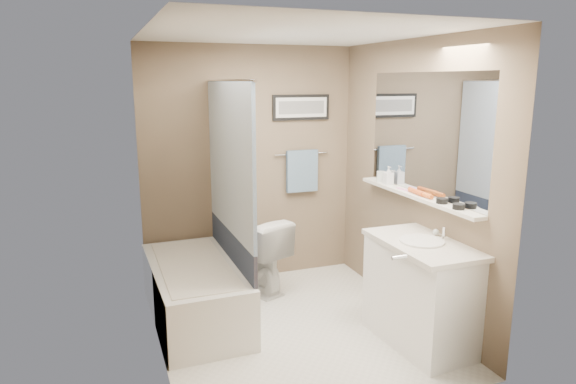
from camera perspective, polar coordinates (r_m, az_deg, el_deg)
name	(u,v)px	position (r m, az deg, el deg)	size (l,w,h in m)	color
ground	(294,328)	(4.50, 0.70, -14.87)	(2.50, 2.50, 0.00)	silver
ceiling	(295,36)	(4.01, 0.79, 16.98)	(2.20, 2.50, 0.04)	silver
wall_back	(251,166)	(5.23, -4.16, 2.90)	(2.20, 0.04, 2.40)	brown
wall_front	(372,231)	(3.01, 9.29, -4.33)	(2.20, 0.04, 2.40)	brown
wall_left	(156,201)	(3.84, -14.46, -0.93)	(0.04, 2.50, 2.40)	brown
wall_right	(410,181)	(4.58, 13.42, 1.25)	(0.04, 2.50, 2.40)	brown
tile_surround	(149,211)	(4.37, -15.21, -2.08)	(0.02, 1.55, 2.00)	beige
curtain_rod	(228,81)	(4.35, -6.71, 12.19)	(0.02, 0.02, 1.55)	silver
curtain_upper	(230,159)	(4.40, -6.50, 3.70)	(0.03, 1.45, 1.28)	silver
curtain_lower	(232,250)	(4.60, -6.25, -6.46)	(0.03, 1.45, 0.36)	#273148
mirror	(424,134)	(4.41, 14.89, 6.26)	(0.02, 1.60, 1.00)	silver
shelf	(415,196)	(4.46, 13.94, -0.40)	(0.12, 1.60, 0.03)	silver
towel_bar	(301,154)	(5.38, 1.50, 4.27)	(0.02, 0.02, 0.60)	silver
towel	(302,171)	(5.39, 1.57, 2.35)	(0.34, 0.05, 0.44)	#88ABC6
art_frame	(301,107)	(5.35, 1.46, 9.39)	(0.62, 0.03, 0.26)	black
art_mat	(302,107)	(5.34, 1.52, 9.38)	(0.56, 0.00, 0.20)	white
art_image	(302,107)	(5.34, 1.53, 9.38)	(0.50, 0.00, 0.13)	#595959
door	(449,254)	(3.36, 17.50, -6.56)	(0.80, 0.02, 2.00)	silver
door_handle	(399,257)	(3.22, 12.25, -7.11)	(0.02, 0.02, 0.10)	silver
bathtub	(195,292)	(4.61, -10.32, -10.92)	(0.70, 1.50, 0.50)	white
tub_rim	(194,265)	(4.52, -10.44, -8.01)	(0.56, 1.36, 0.02)	silver
toilet	(255,254)	(5.10, -3.67, -6.92)	(0.42, 0.73, 0.75)	silver
vanity	(421,295)	(4.25, 14.55, -11.03)	(0.50, 0.90, 0.80)	white
countertop	(423,244)	(4.09, 14.76, -5.64)	(0.54, 0.96, 0.04)	beige
sink_basin	(422,241)	(4.08, 14.66, -5.28)	(0.34, 0.34, 0.01)	silver
faucet_spout	(444,233)	(4.18, 16.94, -4.38)	(0.02, 0.02, 0.10)	silver
faucet_knob	(436,232)	(4.27, 16.11, -4.29)	(0.05, 0.05, 0.05)	silver
candle_bowl_near	(459,207)	(4.02, 18.42, -1.54)	(0.09, 0.09, 0.04)	black
candle_bowl_far	(442,201)	(4.17, 16.73, -0.94)	(0.09, 0.09, 0.04)	black
hair_brush_front	(424,194)	(4.36, 14.85, -0.25)	(0.04, 0.04, 0.22)	#D55C1E
hair_brush_back	(416,192)	(4.44, 14.05, 0.03)	(0.04, 0.04, 0.22)	#CB4F1C
pink_comb	(403,189)	(4.60, 12.68, 0.30)	(0.03, 0.16, 0.01)	pink
glass_jar	(381,177)	(4.91, 10.29, 1.69)	(0.08, 0.08, 0.10)	silver
soap_bottle	(388,175)	(4.79, 11.10, 1.82)	(0.08, 0.08, 0.17)	#999999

